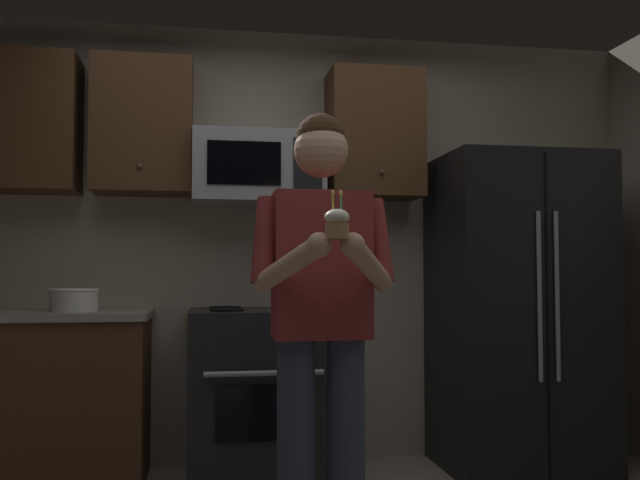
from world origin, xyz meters
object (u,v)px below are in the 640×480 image
at_px(bowl_large_white, 74,299).
at_px(refrigerator, 517,311).
at_px(oven_range, 259,393).
at_px(person, 322,304).
at_px(cupcake, 337,223).
at_px(microwave, 258,169).

bearing_deg(bowl_large_white, refrigerator, -0.61).
height_order(oven_range, person, person).
relative_size(oven_range, cupcake, 5.36).
bearing_deg(oven_range, cupcake, -83.84).
xyz_separation_m(oven_range, microwave, (0.00, 0.12, 1.26)).
bearing_deg(bowl_large_white, cupcake, -52.01).
bearing_deg(refrigerator, oven_range, 178.50).
distance_m(person, cupcake, 0.44).
xyz_separation_m(person, cupcake, (-0.00, -0.33, 0.30)).
bearing_deg(refrigerator, microwave, 173.97).
height_order(microwave, cupcake, microwave).
bearing_deg(oven_range, refrigerator, -1.50).
distance_m(oven_range, microwave, 1.26).
distance_m(refrigerator, bowl_large_white, 2.48).
height_order(refrigerator, cupcake, refrigerator).
relative_size(refrigerator, bowl_large_white, 7.02).
bearing_deg(bowl_large_white, person, -44.74).
bearing_deg(oven_range, microwave, 89.98).
bearing_deg(oven_range, bowl_large_white, -179.25).
bearing_deg(cupcake, oven_range, 96.16).
distance_m(microwave, cupcake, 1.65).
relative_size(person, cupcake, 10.13).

